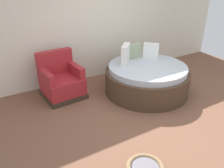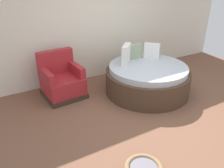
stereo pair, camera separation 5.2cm
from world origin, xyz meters
name	(u,v)px [view 2 (the right image)]	position (x,y,z in m)	size (l,w,h in m)	color
ground_plane	(150,117)	(0.00, 0.00, -0.01)	(8.00, 8.00, 0.02)	brown
back_wall	(94,18)	(0.00, 2.24, 1.45)	(8.00, 0.12, 2.90)	silver
round_daybed	(147,78)	(0.57, 0.86, 0.31)	(1.82, 1.82, 1.04)	#473323
red_armchair	(62,81)	(-1.11, 1.62, 0.33)	(0.86, 0.86, 0.94)	#38281E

